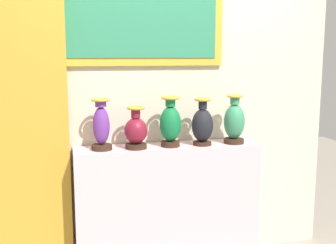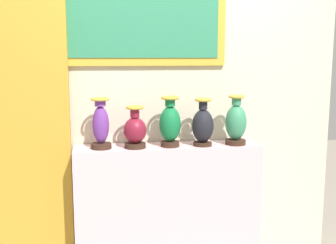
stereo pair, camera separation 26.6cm
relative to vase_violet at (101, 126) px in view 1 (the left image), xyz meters
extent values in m
cube|color=beige|center=(0.50, 0.02, -0.67)|extent=(1.42, 0.29, 0.99)
cube|color=beige|center=(0.50, 0.23, 0.17)|extent=(2.82, 0.10, 2.66)
cube|color=gold|center=(0.27, 0.17, 0.80)|extent=(1.41, 0.03, 0.74)
cube|color=#2F865E|center=(0.27, 0.15, 0.80)|extent=(1.29, 0.01, 0.62)
cube|color=gold|center=(-0.50, 0.11, -0.06)|extent=(0.55, 0.08, 2.21)
cylinder|color=#382319|center=(0.00, 0.00, -0.16)|extent=(0.15, 0.15, 0.04)
ellipsoid|color=#6B3393|center=(0.00, 0.00, 0.00)|extent=(0.12, 0.12, 0.28)
cylinder|color=#6B3393|center=(0.00, 0.00, 0.17)|extent=(0.08, 0.08, 0.05)
torus|color=gold|center=(0.00, 0.00, 0.19)|extent=(0.14, 0.14, 0.02)
cylinder|color=#382319|center=(0.25, -0.02, -0.16)|extent=(0.16, 0.16, 0.04)
ellipsoid|color=maroon|center=(0.25, -0.02, -0.04)|extent=(0.17, 0.17, 0.19)
cylinder|color=maroon|center=(0.25, -0.02, 0.09)|extent=(0.07, 0.07, 0.07)
torus|color=gold|center=(0.25, -0.02, 0.13)|extent=(0.13, 0.13, 0.02)
cylinder|color=#382319|center=(0.51, -0.01, -0.16)|extent=(0.14, 0.14, 0.04)
ellipsoid|color=#14723D|center=(0.51, -0.01, 0.00)|extent=(0.16, 0.16, 0.27)
cylinder|color=#14723D|center=(0.51, -0.01, 0.16)|extent=(0.07, 0.07, 0.06)
torus|color=gold|center=(0.51, -0.01, 0.19)|extent=(0.14, 0.14, 0.02)
cylinder|color=#382319|center=(0.76, -0.02, -0.16)|extent=(0.14, 0.14, 0.03)
ellipsoid|color=black|center=(0.76, -0.02, -0.02)|extent=(0.16, 0.16, 0.25)
cylinder|color=black|center=(0.76, -0.02, 0.14)|extent=(0.06, 0.06, 0.07)
torus|color=gold|center=(0.76, -0.02, 0.18)|extent=(0.13, 0.13, 0.02)
cylinder|color=#382319|center=(1.03, -0.02, -0.16)|extent=(0.16, 0.16, 0.04)
ellipsoid|color=#388C60|center=(1.03, -0.02, 0.00)|extent=(0.16, 0.16, 0.27)
cylinder|color=#388C60|center=(1.03, -0.02, 0.16)|extent=(0.07, 0.07, 0.06)
torus|color=gold|center=(1.03, -0.02, 0.20)|extent=(0.12, 0.12, 0.02)
camera|label=1|loc=(-0.25, -2.99, 0.51)|focal=44.51mm
camera|label=2|loc=(0.01, -3.05, 0.51)|focal=44.51mm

